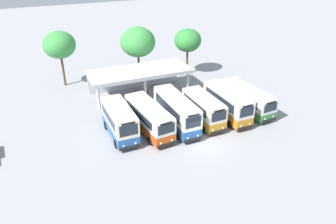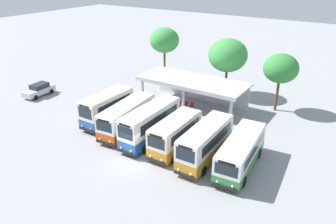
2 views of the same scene
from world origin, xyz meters
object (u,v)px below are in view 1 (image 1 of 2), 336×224
object	(u,v)px
city_bus_far_end_green	(247,98)
waiting_chair_fourth_seat	(147,92)
waiting_chair_end_by_column	(131,95)
city_bus_second_in_row	(149,117)
waiting_chair_middle_seat	(141,93)
city_bus_nearest_orange	(120,120)
waiting_chair_second_from_end	(136,95)
city_bus_fourth_amber	(203,108)
city_bus_fifth_blue	(227,103)
city_bus_middle_cream	(176,111)

from	to	relation	value
city_bus_far_end_green	waiting_chair_fourth_seat	bearing A→B (deg)	137.97
city_bus_far_end_green	waiting_chair_end_by_column	size ratio (longest dim) A/B	9.39
city_bus_far_end_green	city_bus_second_in_row	bearing A→B (deg)	-180.00
city_bus_second_in_row	waiting_chair_fourth_seat	size ratio (longest dim) A/B	9.36
waiting_chair_end_by_column	waiting_chair_middle_seat	size ratio (longest dim) A/B	1.00
waiting_chair_end_by_column	waiting_chair_middle_seat	world-z (taller)	same
city_bus_second_in_row	city_bus_far_end_green	distance (m)	12.56
city_bus_nearest_orange	waiting_chair_end_by_column	distance (m)	9.23
waiting_chair_middle_seat	waiting_chair_second_from_end	bearing A→B (deg)	-175.53
city_bus_nearest_orange	waiting_chair_fourth_seat	world-z (taller)	city_bus_nearest_orange
city_bus_fourth_amber	waiting_chair_fourth_seat	size ratio (longest dim) A/B	7.67
waiting_chair_end_by_column	city_bus_second_in_row	bearing A→B (deg)	-94.33
city_bus_fifth_blue	waiting_chair_fourth_seat	bearing A→B (deg)	125.26
city_bus_second_in_row	city_bus_fifth_blue	xyz separation A→B (m)	(9.42, -0.53, 0.11)
city_bus_fifth_blue	city_bus_middle_cream	bearing A→B (deg)	176.63
city_bus_fourth_amber	city_bus_far_end_green	bearing A→B (deg)	5.16
waiting_chair_fourth_seat	city_bus_second_in_row	bearing A→B (deg)	-108.18
city_bus_second_in_row	waiting_chair_fourth_seat	xyz separation A→B (m)	(2.87, 8.74, -1.22)
city_bus_second_in_row	city_bus_middle_cream	size ratio (longest dim) A/B	1.00
city_bus_second_in_row	city_bus_fourth_amber	world-z (taller)	city_bus_fourth_amber
city_bus_far_end_green	waiting_chair_second_from_end	xyz separation A→B (m)	(-11.17, 8.64, -1.11)
city_bus_nearest_orange	city_bus_middle_cream	distance (m)	6.30
city_bus_fifth_blue	city_bus_second_in_row	bearing A→B (deg)	176.79
city_bus_second_in_row	waiting_chair_middle_seat	xyz separation A→B (m)	(2.13, 8.70, -1.22)
city_bus_middle_cream	waiting_chair_end_by_column	world-z (taller)	city_bus_middle_cream
city_bus_fifth_blue	waiting_chair_middle_seat	xyz separation A→B (m)	(-7.29, 9.23, -1.33)
waiting_chair_second_from_end	waiting_chair_fourth_seat	distance (m)	1.48
city_bus_middle_cream	waiting_chair_second_from_end	bearing A→B (deg)	101.22
waiting_chair_end_by_column	waiting_chair_middle_seat	distance (m)	1.48
waiting_chair_fourth_seat	waiting_chair_second_from_end	bearing A→B (deg)	-176.22
city_bus_fourth_amber	waiting_chair_second_from_end	world-z (taller)	city_bus_fourth_amber
waiting_chair_fourth_seat	city_bus_fourth_amber	bearing A→B (deg)	-69.87
waiting_chair_end_by_column	waiting_chair_middle_seat	bearing A→B (deg)	1.82
city_bus_far_end_green	waiting_chair_fourth_seat	xyz separation A→B (m)	(-9.69, 8.74, -1.11)
city_bus_nearest_orange	city_bus_fifth_blue	xyz separation A→B (m)	(12.56, -0.87, -0.03)
waiting_chair_middle_seat	city_bus_middle_cream	bearing A→B (deg)	-83.51
city_bus_far_end_green	waiting_chair_end_by_column	bearing A→B (deg)	144.00
city_bus_nearest_orange	waiting_chair_end_by_column	bearing A→B (deg)	65.43
waiting_chair_middle_seat	city_bus_fourth_amber	bearing A→B (deg)	-65.88
city_bus_nearest_orange	city_bus_fourth_amber	bearing A→B (deg)	-5.52
city_bus_fifth_blue	waiting_chair_fourth_seat	size ratio (longest dim) A/B	8.76
city_bus_fifth_blue	city_bus_far_end_green	bearing A→B (deg)	9.57
city_bus_second_in_row	waiting_chair_end_by_column	world-z (taller)	city_bus_second_in_row
city_bus_fourth_amber	waiting_chair_middle_seat	world-z (taller)	city_bus_fourth_amber
city_bus_middle_cream	waiting_chair_fourth_seat	bearing A→B (deg)	91.73
city_bus_fourth_amber	city_bus_middle_cream	bearing A→B (deg)	172.60
waiting_chair_second_from_end	city_bus_fourth_amber	bearing A→B (deg)	-62.04
city_bus_second_in_row	waiting_chair_second_from_end	size ratio (longest dim) A/B	9.36
waiting_chair_end_by_column	waiting_chair_fourth_seat	world-z (taller)	same
city_bus_middle_cream	city_bus_fourth_amber	xyz separation A→B (m)	(3.14, -0.41, -0.16)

